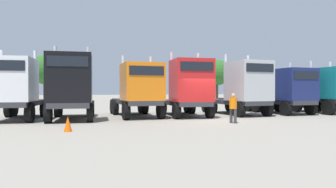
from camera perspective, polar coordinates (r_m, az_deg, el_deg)
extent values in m
plane|color=gray|center=(18.58, 6.94, -4.83)|extent=(200.00, 200.00, 0.00)
cube|color=#333338|center=(21.10, -25.76, -1.49)|extent=(2.74, 6.33, 0.30)
cube|color=white|center=(19.37, -27.12, 2.39)|extent=(2.62, 2.79, 2.46)
cube|color=black|center=(18.15, -28.28, 4.72)|extent=(2.10, 0.23, 0.55)
cylinder|color=silver|center=(20.55, -23.46, 3.15)|extent=(0.20, 0.20, 3.06)
cylinder|color=silver|center=(21.04, -28.53, 3.06)|extent=(0.20, 0.20, 3.06)
cylinder|color=#333338|center=(22.41, -24.89, -0.82)|extent=(1.19, 1.19, 0.12)
cylinder|color=black|center=(18.55, -24.32, -3.18)|extent=(0.45, 1.13, 1.11)
cylinder|color=black|center=(22.32, -22.06, -2.51)|extent=(0.45, 1.13, 1.11)
cylinder|color=black|center=(22.84, -27.49, -2.47)|extent=(0.45, 1.13, 1.11)
cylinder|color=black|center=(23.40, -21.55, -2.36)|extent=(0.45, 1.13, 1.11)
cylinder|color=black|center=(23.90, -26.75, -2.33)|extent=(0.45, 1.13, 1.11)
cube|color=#333338|center=(20.10, -17.27, -1.69)|extent=(2.57, 6.35, 0.30)
cube|color=black|center=(18.18, -17.76, 2.84)|extent=(2.54, 2.52, 2.73)
cube|color=black|center=(17.03, -18.13, 5.82)|extent=(2.10, 0.17, 0.55)
cylinder|color=silver|center=(19.47, -14.63, 3.59)|extent=(0.19, 0.19, 3.33)
cylinder|color=silver|center=(19.63, -20.20, 3.55)|extent=(0.19, 0.19, 3.33)
cylinder|color=#333338|center=(21.46, -16.99, -0.98)|extent=(1.16, 1.16, 0.12)
cylinder|color=black|center=(17.66, -14.31, -3.41)|extent=(0.41, 1.08, 1.06)
cylinder|color=black|center=(17.85, -21.40, -3.39)|extent=(0.41, 1.08, 1.06)
cylinder|color=black|center=(21.58, -14.04, -2.66)|extent=(0.41, 1.08, 1.06)
cylinder|color=black|center=(21.74, -19.85, -2.65)|extent=(0.41, 1.08, 1.06)
cylinder|color=black|center=(22.68, -13.98, -2.49)|extent=(0.41, 1.08, 1.06)
cylinder|color=black|center=(22.83, -19.51, -2.49)|extent=(0.41, 1.08, 1.06)
cube|color=#333338|center=(21.23, -6.16, -1.41)|extent=(2.47, 6.47, 0.30)
cube|color=orange|center=(19.27, -4.87, 2.26)|extent=(2.50, 2.48, 2.31)
cube|color=black|center=(18.13, -3.96, 4.36)|extent=(2.10, 0.13, 0.55)
cylinder|color=silver|center=(20.82, -3.22, 2.97)|extent=(0.19, 0.19, 2.91)
cylinder|color=silver|center=(20.39, -8.37, 3.01)|extent=(0.19, 0.19, 2.91)
cylinder|color=#333338|center=(22.59, -6.94, -0.75)|extent=(1.15, 1.15, 0.12)
cylinder|color=black|center=(19.13, -1.31, -3.00)|extent=(0.40, 1.12, 1.10)
cylinder|color=black|center=(18.59, -7.80, -3.12)|extent=(0.40, 1.12, 1.10)
cylinder|color=black|center=(23.05, -4.35, -2.36)|extent=(0.40, 1.12, 1.10)
cylinder|color=black|center=(22.60, -9.76, -2.43)|extent=(0.40, 1.12, 1.10)
cylinder|color=black|center=(24.11, -5.00, -2.23)|extent=(0.40, 1.12, 1.10)
cylinder|color=black|center=(23.69, -10.18, -2.29)|extent=(0.40, 1.12, 1.10)
cube|color=#333338|center=(21.56, 2.79, -1.60)|extent=(2.47, 6.15, 0.30)
cube|color=red|center=(19.79, 4.30, 2.52)|extent=(2.51, 2.47, 2.69)
cube|color=black|center=(18.69, 5.45, 5.15)|extent=(2.10, 0.14, 0.55)
cylinder|color=silver|center=(21.37, 5.63, 3.19)|extent=(0.19, 0.19, 3.29)
cylinder|color=silver|center=(20.82, 0.68, 3.26)|extent=(0.19, 0.19, 3.29)
cylinder|color=#333338|center=(22.83, 1.84, -0.95)|extent=(1.15, 1.15, 0.12)
cylinder|color=black|center=(19.74, 7.77, -3.02)|extent=(0.40, 1.03, 1.02)
cylinder|color=black|center=(19.05, 1.59, -3.15)|extent=(0.40, 1.03, 1.02)
cylinder|color=black|center=(23.26, 4.39, -2.44)|extent=(0.40, 1.03, 1.02)
cylinder|color=black|center=(22.68, -0.91, -2.52)|extent=(0.40, 1.03, 1.02)
cylinder|color=black|center=(24.31, 3.59, -2.30)|extent=(0.40, 1.03, 1.02)
cylinder|color=black|center=(23.75, -1.49, -2.37)|extent=(0.40, 1.03, 1.02)
cube|color=#333338|center=(23.28, 12.29, -1.45)|extent=(2.59, 6.11, 0.30)
cube|color=#B7BABF|center=(21.84, 14.71, 2.34)|extent=(2.56, 2.70, 2.71)
cube|color=black|center=(20.83, 16.76, 4.70)|extent=(2.10, 0.18, 0.55)
cylinder|color=silver|center=(23.56, 14.63, 2.96)|extent=(0.19, 0.19, 3.31)
cylinder|color=silver|center=(22.54, 10.65, 3.07)|extent=(0.19, 0.19, 3.31)
cylinder|color=#333338|center=(24.39, 10.64, -0.85)|extent=(1.17, 1.17, 0.12)
cylinder|color=black|center=(22.06, 17.90, -2.65)|extent=(0.42, 1.04, 1.02)
cylinder|color=black|center=(20.78, 13.11, -2.84)|extent=(0.42, 1.04, 1.02)
cylinder|color=black|center=(25.06, 12.71, -2.23)|extent=(0.42, 1.04, 1.02)
cylinder|color=black|center=(23.94, 8.28, -2.36)|extent=(0.42, 1.04, 1.02)
cylinder|color=black|center=(25.99, 11.40, -2.12)|extent=(0.42, 1.04, 1.02)
cylinder|color=black|center=(24.91, 7.07, -2.24)|extent=(0.42, 1.04, 1.02)
cube|color=#333338|center=(25.32, 19.78, -1.33)|extent=(2.49, 5.88, 0.30)
cube|color=navy|center=(24.06, 22.23, 1.64)|extent=(2.53, 2.64, 2.29)
cube|color=black|center=(23.14, 24.34, 3.20)|extent=(2.10, 0.15, 0.55)
cylinder|color=silver|center=(25.75, 21.75, 2.25)|extent=(0.19, 0.19, 2.89)
cylinder|color=silver|center=(24.55, 18.39, 2.34)|extent=(0.19, 0.19, 2.89)
cylinder|color=#333338|center=(26.31, 18.04, -0.79)|extent=(1.16, 1.16, 0.12)
cylinder|color=black|center=(24.43, 25.02, -2.37)|extent=(0.40, 1.02, 1.01)
cylinder|color=black|center=(22.95, 21.08, -2.55)|extent=(0.40, 1.02, 1.01)
cylinder|color=black|center=(27.02, 19.87, -2.05)|extent=(0.40, 1.02, 1.01)
cylinder|color=black|center=(25.69, 16.06, -2.18)|extent=(0.40, 1.02, 1.01)
cylinder|color=black|center=(27.88, 18.44, -1.96)|extent=(0.40, 1.02, 1.01)
cylinder|color=black|center=(26.60, 14.69, -2.08)|extent=(0.40, 1.02, 1.01)
cube|color=#333338|center=(27.16, 26.19, -1.01)|extent=(2.32, 5.67, 0.30)
cube|color=#14727A|center=(26.04, 28.59, 1.77)|extent=(2.45, 2.54, 2.31)
cylinder|color=silver|center=(27.70, 27.88, 2.33)|extent=(0.18, 0.18, 2.91)
cylinder|color=silver|center=(26.39, 24.98, 2.43)|extent=(0.18, 0.18, 2.91)
cylinder|color=#333338|center=(28.06, 24.45, -0.52)|extent=(1.12, 1.12, 0.12)
cylinder|color=black|center=(24.90, 27.71, -2.22)|extent=(0.37, 1.11, 1.10)
cylinder|color=black|center=(28.81, 26.10, -1.82)|extent=(0.37, 1.11, 1.10)
cylinder|color=black|center=(27.34, 22.76, -1.93)|extent=(0.37, 1.11, 1.10)
cylinder|color=black|center=(29.62, 24.63, -1.74)|extent=(0.37, 1.11, 1.10)
cylinder|color=black|center=(28.19, 21.31, -1.85)|extent=(0.37, 1.11, 1.10)
cylinder|color=#393939|center=(16.95, 12.38, -4.04)|extent=(0.21, 0.21, 0.79)
cylinder|color=#393939|center=(17.13, 11.64, -3.99)|extent=(0.21, 0.21, 0.79)
cylinder|color=orange|center=(17.00, 12.02, -1.65)|extent=(0.52, 0.52, 0.62)
sphere|color=tan|center=(16.98, 12.02, -0.25)|extent=(0.21, 0.21, 0.21)
cone|color=#F2590C|center=(13.95, -18.11, -5.34)|extent=(0.36, 0.36, 0.66)
cylinder|color=#4C3823|center=(35.23, -21.88, -0.02)|extent=(0.36, 0.36, 2.73)
sphere|color=#286023|center=(35.29, -21.90, 4.24)|extent=(3.13, 3.13, 3.13)
cylinder|color=#4C3823|center=(38.84, -4.82, -0.17)|extent=(0.36, 0.36, 2.36)
sphere|color=#286023|center=(38.88, -4.82, 3.54)|extent=(3.34, 3.34, 3.34)
cylinder|color=#4C3823|center=(43.63, 9.09, 0.22)|extent=(0.36, 0.36, 2.81)
sphere|color=#286023|center=(43.70, 9.10, 3.96)|extent=(3.61, 3.61, 3.61)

